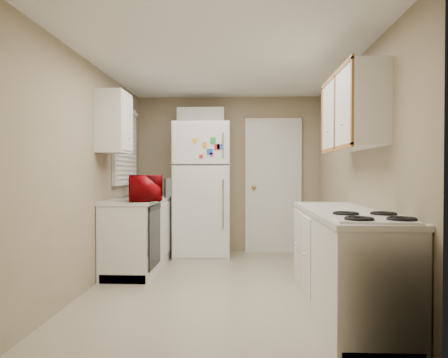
{
  "coord_description": "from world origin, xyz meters",
  "views": [
    {
      "loc": [
        0.21,
        -4.3,
        1.23
      ],
      "look_at": [
        0.0,
        0.5,
        1.15
      ],
      "focal_mm": 32.0,
      "sensor_mm": 36.0,
      "label": 1
    }
  ],
  "objects": [
    {
      "name": "floor",
      "position": [
        0.0,
        0.0,
        0.0
      ],
      "size": [
        3.8,
        3.8,
        0.0
      ],
      "primitive_type": "plane",
      "color": "#BAAE94",
      "rests_on": "ground"
    },
    {
      "name": "ceiling",
      "position": [
        0.0,
        0.0,
        2.4
      ],
      "size": [
        3.8,
        3.8,
        0.0
      ],
      "primitive_type": "plane",
      "color": "white",
      "rests_on": "floor"
    },
    {
      "name": "wall_left",
      "position": [
        -1.4,
        0.0,
        1.2
      ],
      "size": [
        3.8,
        3.8,
        0.0
      ],
      "primitive_type": "plane",
      "color": "gray",
      "rests_on": "floor"
    },
    {
      "name": "wall_right",
      "position": [
        1.4,
        0.0,
        1.2
      ],
      "size": [
        3.8,
        3.8,
        0.0
      ],
      "primitive_type": "plane",
      "color": "gray",
      "rests_on": "floor"
    },
    {
      "name": "wall_back",
      "position": [
        0.0,
        1.9,
        1.2
      ],
      "size": [
        2.8,
        2.8,
        0.0
      ],
      "primitive_type": "plane",
      "color": "gray",
      "rests_on": "floor"
    },
    {
      "name": "wall_front",
      "position": [
        0.0,
        -1.9,
        1.2
      ],
      "size": [
        2.8,
        2.8,
        0.0
      ],
      "primitive_type": "plane",
      "color": "gray",
      "rests_on": "floor"
    },
    {
      "name": "left_counter",
      "position": [
        -1.1,
        0.9,
        0.45
      ],
      "size": [
        0.6,
        1.8,
        0.9
      ],
      "primitive_type": "cube",
      "color": "silver",
      "rests_on": "floor"
    },
    {
      "name": "dishwasher",
      "position": [
        -0.81,
        0.3,
        0.49
      ],
      "size": [
        0.03,
        0.58,
        0.72
      ],
      "primitive_type": "cube",
      "color": "black",
      "rests_on": "floor"
    },
    {
      "name": "sink",
      "position": [
        -1.1,
        1.05,
        0.86
      ],
      "size": [
        0.54,
        0.74,
        0.16
      ],
      "primitive_type": "cube",
      "color": "gray",
      "rests_on": "left_counter"
    },
    {
      "name": "microwave",
      "position": [
        -0.89,
        0.28,
        1.05
      ],
      "size": [
        0.59,
        0.4,
        0.36
      ],
      "primitive_type": "imported",
      "rotation": [
        0.0,
        0.0,
        1.78
      ],
      "color": "#97050B",
      "rests_on": "left_counter"
    },
    {
      "name": "soap_bottle",
      "position": [
        -1.15,
        1.51,
        1.0
      ],
      "size": [
        0.1,
        0.1,
        0.19
      ],
      "primitive_type": "imported",
      "rotation": [
        0.0,
        0.0,
        -0.16
      ],
      "color": "silver",
      "rests_on": "left_counter"
    },
    {
      "name": "window_blinds",
      "position": [
        -1.36,
        1.05,
        1.6
      ],
      "size": [
        0.1,
        0.98,
        1.08
      ],
      "primitive_type": "cube",
      "color": "silver",
      "rests_on": "wall_left"
    },
    {
      "name": "upper_cabinet_left",
      "position": [
        -1.25,
        0.22,
        1.8
      ],
      "size": [
        0.3,
        0.45,
        0.7
      ],
      "primitive_type": "cube",
      "color": "silver",
      "rests_on": "wall_left"
    },
    {
      "name": "refrigerator",
      "position": [
        -0.36,
        1.57,
        0.97
      ],
      "size": [
        0.81,
        0.79,
        1.95
      ],
      "primitive_type": "cube",
      "rotation": [
        0.0,
        0.0,
        0.02
      ],
      "color": "silver",
      "rests_on": "floor"
    },
    {
      "name": "cabinet_over_fridge",
      "position": [
        -0.4,
        1.75,
        2.0
      ],
      "size": [
        0.7,
        0.3,
        0.4
      ],
      "primitive_type": "cube",
      "color": "silver",
      "rests_on": "wall_back"
    },
    {
      "name": "interior_door",
      "position": [
        0.7,
        1.86,
        1.02
      ],
      "size": [
        0.86,
        0.06,
        2.08
      ],
      "primitive_type": "cube",
      "color": "silver",
      "rests_on": "floor"
    },
    {
      "name": "right_counter",
      "position": [
        1.1,
        -0.8,
        0.45
      ],
      "size": [
        0.6,
        2.0,
        0.9
      ],
      "primitive_type": "cube",
      "color": "silver",
      "rests_on": "floor"
    },
    {
      "name": "stove",
      "position": [
        1.13,
        -1.44,
        0.38
      ],
      "size": [
        0.59,
        0.7,
        0.77
      ],
      "primitive_type": "cube",
      "rotation": [
        0.0,
        0.0,
        -0.14
      ],
      "color": "silver",
      "rests_on": "floor"
    },
    {
      "name": "upper_cabinet_right",
      "position": [
        1.25,
        -0.5,
        1.8
      ],
      "size": [
        0.3,
        1.2,
        0.7
      ],
      "primitive_type": "cube",
      "color": "silver",
      "rests_on": "wall_right"
    }
  ]
}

